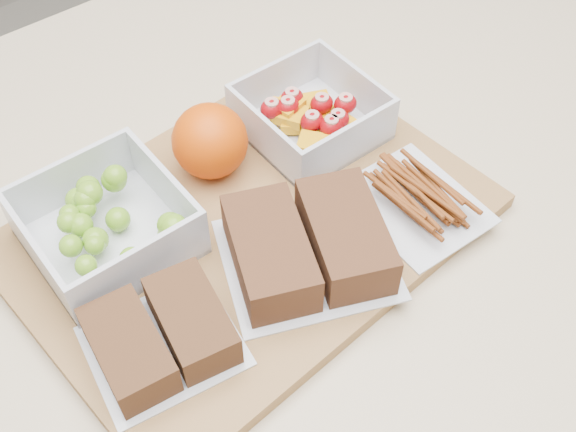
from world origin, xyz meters
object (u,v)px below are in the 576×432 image
Objects in this scene: fruit_container at (311,117)px; sandwich_bag_left at (161,336)px; orange at (210,141)px; sandwich_bag_center at (308,245)px; grape_container at (107,223)px; cutting_board at (249,226)px; pretzel_bag at (417,195)px.

sandwich_bag_left is (-0.25, -0.12, -0.00)m from fruit_container.
orange is 0.15m from sandwich_bag_center.
grape_container is at bearing -171.85° from orange.
cutting_board is at bearing -28.02° from grape_container.
orange is at bearing 44.39° from sandwich_bag_left.
pretzel_bag is at bearing -29.63° from grape_container.
orange is at bearing 169.92° from fruit_container.
pretzel_bag reaches higher than cutting_board.
pretzel_bag is at bearing -35.50° from cutting_board.
sandwich_bag_left is at bearing 178.33° from sandwich_bag_center.
cutting_board is 3.18× the size of sandwich_bag_left.
grape_container is 1.07× the size of fruit_container.
fruit_container is at bearing 96.12° from pretzel_bag.
fruit_container is (0.12, 0.06, 0.03)m from cutting_board.
pretzel_bag is (0.12, -0.16, -0.02)m from orange.
grape_container reaches higher than cutting_board.
fruit_container reaches higher than sandwich_bag_center.
sandwich_bag_left is 0.27m from pretzel_bag.
sandwich_bag_center is at bearing -88.95° from orange.
sandwich_bag_center reaches higher than cutting_board.
sandwich_bag_left is (-0.14, -0.14, -0.02)m from orange.
fruit_container is at bearing 50.09° from sandwich_bag_center.
fruit_container is 0.95× the size of pretzel_bag.
sandwich_bag_center reaches higher than pretzel_bag.
orange reaches higher than cutting_board.
orange is (0.12, 0.02, 0.01)m from grape_container.
pretzel_bag is at bearing -5.92° from sandwich_bag_center.
grape_container is at bearing 80.49° from sandwich_bag_left.
fruit_container reaches higher than pretzel_bag.
grape_container is at bearing 147.39° from cutting_board.
pretzel_bag is (0.25, -0.14, -0.01)m from grape_container.
fruit_container is at bearing -10.08° from orange.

